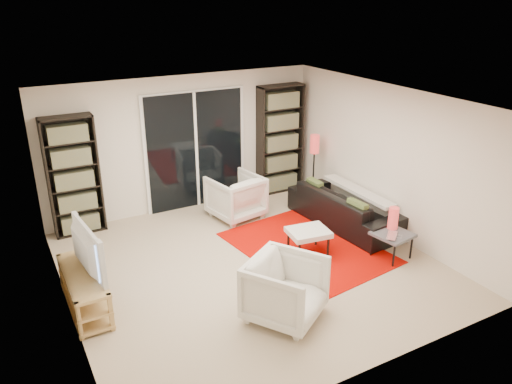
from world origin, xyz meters
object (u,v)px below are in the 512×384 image
Objects in this scene: armchair_back at (236,197)px; side_table at (393,236)px; bookshelf_left at (74,176)px; sofa at (344,207)px; armchair_front at (285,290)px; ottoman at (308,233)px; floor_lamp at (314,151)px; tv_stand at (84,290)px; bookshelf_right at (280,139)px.

armchair_back is 1.43× the size of side_table.
side_table is at bearing -38.72° from bookshelf_left.
bookshelf_left reaches higher than sofa.
bookshelf_left is 3.33× the size of side_table.
armchair_back is 0.97× the size of armchair_front.
sofa reaches higher than ottoman.
floor_lamp reaches higher than ottoman.
ottoman is 1.24m from side_table.
tv_stand is at bearing 114.10° from armchair_front.
armchair_back is 1.28× the size of ottoman.
bookshelf_left is 1.49× the size of tv_stand.
sofa is 3.23× the size of ottoman.
bookshelf_left is 1.54× the size of floor_lamp.
floor_lamp reaches higher than armchair_front.
tv_stand is (-0.36, -2.25, -0.71)m from bookshelf_left.
ottoman is 1.12× the size of side_table.
bookshelf_right is at bearing 115.00° from floor_lamp.
bookshelf_left is 2.68m from armchair_back.
sofa is at bearing 26.68° from ottoman.
bookshelf_right reaches higher than floor_lamp.
sofa is at bearing 4.92° from tv_stand.
armchair_back is 0.66× the size of floor_lamp.
side_table is (3.90, -3.13, -0.62)m from bookshelf_left.
floor_lamp is at bearing 53.36° from ottoman.
sofa is at bearing -25.10° from bookshelf_left.
ottoman is at bearing -3.37° from tv_stand.
floor_lamp reaches higher than tv_stand.
bookshelf_right is at bearing 90.97° from side_table.
bookshelf_left is at bearing 82.87° from armchair_front.
side_table is (-0.10, -1.25, 0.05)m from sofa.
armchair_back is at bearing 119.78° from side_table.
floor_lamp is (0.17, 1.18, 0.64)m from sofa.
sofa is 1.26m from ottoman.
sofa is 2.46× the size of armchair_front.
floor_lamp is (0.32, -0.69, -0.10)m from bookshelf_right.
ottoman is at bearing 146.23° from side_table.
tv_stand is 2.51m from armchair_front.
ottoman is (2.87, -2.44, -0.63)m from bookshelf_left.
tv_stand reaches higher than ottoman.
tv_stand is 3.27m from armchair_back.
bookshelf_right reaches higher than armchair_back.
tv_stand is at bearing 168.36° from side_table.
tv_stand is 4.85m from floor_lamp.
floor_lamp is (4.54, 1.56, 0.69)m from tv_stand.
armchair_front is at bearing 64.54° from armchair_back.
bookshelf_right is 3.20m from side_table.
ottoman is at bearing -126.64° from floor_lamp.
ottoman is at bearing 13.26° from armchair_front.
bookshelf_left reaches higher than floor_lamp.
armchair_back is at bearing -179.37° from floor_lamp.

